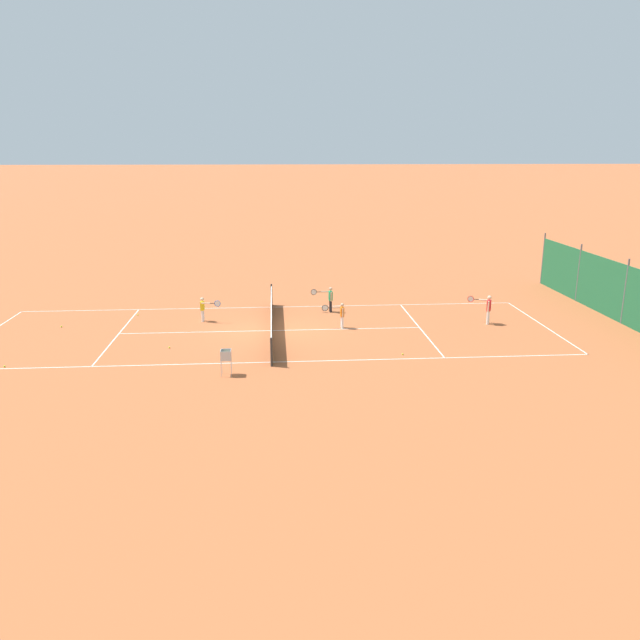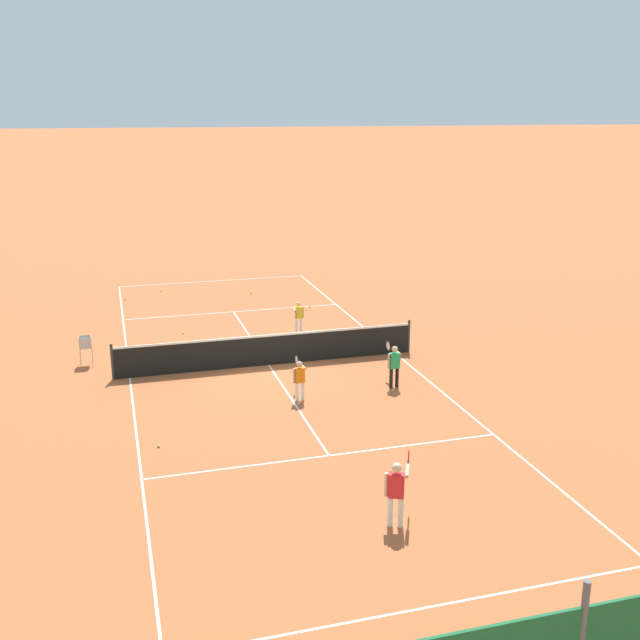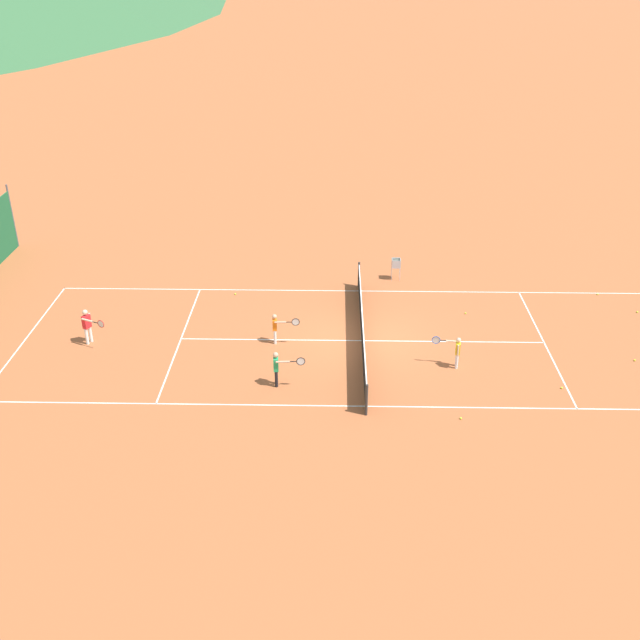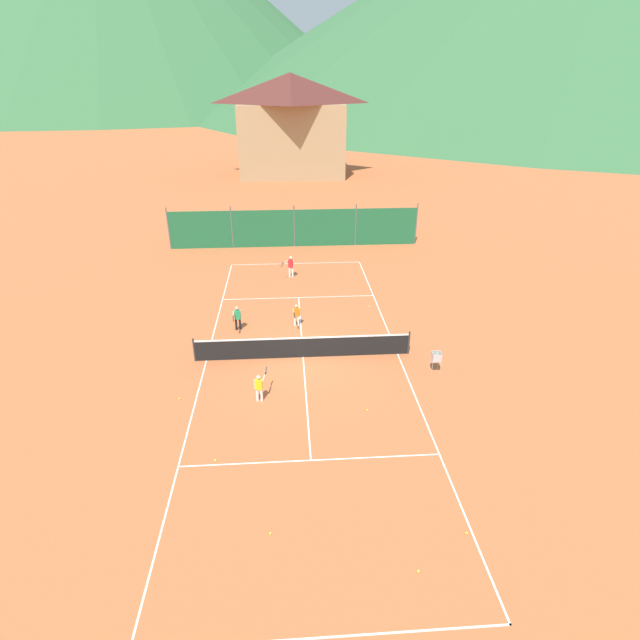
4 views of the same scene
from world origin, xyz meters
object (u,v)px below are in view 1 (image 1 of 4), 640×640
object	(u,v)px
player_near_baseline	(488,307)
tennis_ball_near_corner	(403,354)
tennis_ball_alley_left	(215,304)
tennis_ball_alley_right	(61,326)
tennis_net	(271,319)
player_near_service	(330,298)
tennis_ball_far_corner	(138,315)
player_far_baseline	(341,313)
tennis_ball_mid_court	(169,347)
ball_hopper	(226,357)
tennis_ball_by_net_right	(5,366)
player_far_service	(204,307)

from	to	relation	value
player_near_baseline	tennis_ball_near_corner	bearing A→B (deg)	-48.86
player_near_baseline	tennis_ball_near_corner	world-z (taller)	player_near_baseline
tennis_ball_alley_left	tennis_ball_alley_right	world-z (taller)	same
tennis_net	player_near_baseline	size ratio (longest dim) A/B	7.13
player_near_service	tennis_ball_far_corner	size ratio (longest dim) A/B	18.18
player_far_baseline	tennis_ball_mid_court	world-z (taller)	player_far_baseline
player_far_baseline	player_near_service	bearing A→B (deg)	-175.00
tennis_net	player_far_baseline	world-z (taller)	player_far_baseline
player_near_baseline	tennis_net	bearing A→B (deg)	-87.76
player_far_baseline	ball_hopper	bearing A→B (deg)	-39.47
player_near_baseline	tennis_ball_far_corner	world-z (taller)	player_near_baseline
tennis_ball_alley_left	tennis_ball_by_net_right	xyz separation A→B (m)	(8.65, -6.67, 0.00)
player_near_baseline	tennis_ball_far_corner	xyz separation A→B (m)	(-2.61, -15.73, -0.72)
tennis_ball_by_net_right	tennis_ball_near_corner	size ratio (longest dim) A/B	1.00
tennis_ball_mid_court	tennis_ball_alley_right	size ratio (longest dim) A/B	1.00
tennis_net	player_far_baseline	bearing A→B (deg)	93.80
tennis_ball_alley_left	tennis_ball_by_net_right	size ratio (longest dim) A/B	1.00
player_far_baseline	player_near_service	xyz separation A→B (m)	(-2.77, -0.24, 0.05)
player_near_service	tennis_ball_near_corner	distance (m)	6.99
player_near_service	tennis_ball_by_net_right	world-z (taller)	player_near_service
tennis_ball_near_corner	player_far_baseline	bearing A→B (deg)	-153.27
player_far_baseline	player_near_baseline	distance (m)	6.53
tennis_ball_alley_left	tennis_ball_far_corner	bearing A→B (deg)	-63.17
tennis_ball_alley_left	player_far_baseline	bearing A→B (deg)	51.99
tennis_net	tennis_ball_mid_court	distance (m)	4.54
player_far_service	tennis_ball_mid_court	distance (m)	4.02
tennis_ball_alley_left	tennis_ball_alley_right	xyz separation A→B (m)	(3.51, -6.33, 0.00)
player_far_service	tennis_ball_alley_right	world-z (taller)	player_far_service
player_near_baseline	ball_hopper	world-z (taller)	player_near_baseline
tennis_ball_mid_court	tennis_ball_by_net_right	bearing A→B (deg)	-72.02
player_far_baseline	tennis_ball_mid_court	xyz separation A→B (m)	(2.35, -6.96, -0.62)
tennis_ball_alley_left	player_near_baseline	bearing A→B (deg)	70.55
player_near_baseline	tennis_ball_mid_court	bearing A→B (deg)	-79.39
player_near_service	tennis_ball_far_corner	distance (m)	8.99
tennis_ball_far_corner	ball_hopper	xyz separation A→B (m)	(8.28, 4.68, 0.63)
tennis_ball_mid_court	player_far_baseline	bearing A→B (deg)	108.68
tennis_ball_alley_right	tennis_ball_far_corner	bearing A→B (deg)	121.42
player_far_baseline	tennis_ball_by_net_right	size ratio (longest dim) A/B	16.71
player_far_service	tennis_ball_alley_left	bearing A→B (deg)	175.68
tennis_ball_by_net_right	ball_hopper	world-z (taller)	ball_hopper
player_near_service	player_near_baseline	distance (m)	7.25
tennis_ball_far_corner	tennis_ball_near_corner	size ratio (longest dim) A/B	1.00
player_far_service	player_near_baseline	bearing A→B (deg)	83.92
player_far_baseline	tennis_ball_by_net_right	distance (m)	13.14
player_far_baseline	tennis_ball_alley_right	bearing A→B (deg)	-94.76
tennis_ball_mid_court	ball_hopper	xyz separation A→B (m)	(3.14, 2.43, 0.63)
tennis_ball_alley_left	ball_hopper	bearing A→B (deg)	7.16
player_far_service	tennis_ball_far_corner	bearing A→B (deg)	-111.76
tennis_ball_far_corner	tennis_ball_alley_left	bearing A→B (deg)	116.83
tennis_ball_far_corner	tennis_net	bearing A→B (deg)	64.39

